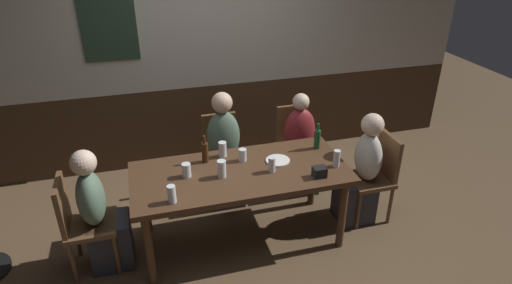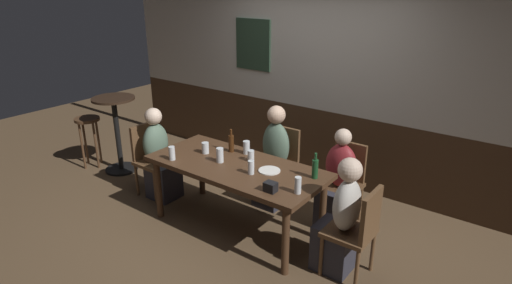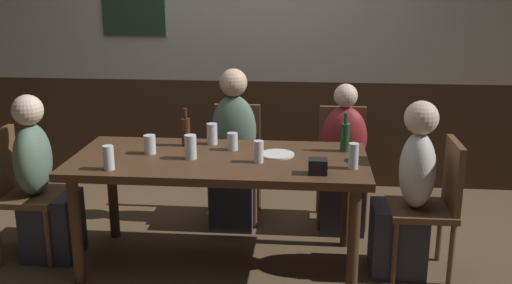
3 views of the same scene
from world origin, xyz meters
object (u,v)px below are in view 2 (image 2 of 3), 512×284
object	(u,v)px
pint_glass_amber	(298,186)
beer_bottle_green	(315,168)
pint_glass_pale	(220,156)
condiment_caddy	(271,187)
tumbler_water	(251,156)
plate_white_large	(269,171)
chair_head_east	(358,229)
person_head_west	(160,161)
tumbler_short	(205,149)
chair_right_far	(344,178)
beer_bottle_brown	(231,143)
side_bar_table	(117,129)
beer_glass_tall	(172,154)
person_right_far	(337,187)
person_mid_far	(273,163)
chair_head_west	(151,156)
person_head_east	(340,224)
chair_mid_far	(281,160)
bar_stool	(88,128)
dining_table	(236,172)
beer_glass_half	(251,168)
pint_glass_stout	(246,148)

from	to	relation	value
pint_glass_amber	beer_bottle_green	world-z (taller)	beer_bottle_green
pint_glass_pale	condiment_caddy	xyz separation A→B (m)	(0.79, -0.22, -0.02)
tumbler_water	plate_white_large	size ratio (longest dim) A/B	0.53
chair_head_east	pint_glass_pale	size ratio (longest dim) A/B	5.71
person_head_west	beer_bottle_green	size ratio (longest dim) A/B	4.37
tumbler_water	tumbler_short	xyz separation A→B (m)	(-0.52, -0.13, 0.00)
chair_right_far	person_head_west	bearing A→B (deg)	-157.41
tumbler_water	condiment_caddy	bearing A→B (deg)	-38.31
beer_bottle_green	beer_bottle_brown	distance (m)	1.06
side_bar_table	beer_bottle_green	bearing A→B (deg)	0.68
tumbler_short	beer_glass_tall	distance (m)	0.37
person_right_far	pint_glass_amber	distance (m)	0.90
person_mid_far	chair_head_west	bearing A→B (deg)	-153.38
tumbler_water	person_head_east	bearing A→B (deg)	-8.48
person_head_east	tumbler_water	size ratio (longest dim) A/B	9.72
chair_head_west	person_mid_far	size ratio (longest dim) A/B	0.74
chair_mid_far	side_bar_table	size ratio (longest dim) A/B	0.84
side_bar_table	tumbler_water	bearing A→B (deg)	-0.06
bar_stool	plate_white_large	bearing A→B (deg)	1.02
chair_head_west	condiment_caddy	world-z (taller)	chair_head_west
chair_head_west	tumbler_water	bearing A→B (deg)	6.78
dining_table	plate_white_large	world-z (taller)	plate_white_large
chair_head_east	pint_glass_pale	bearing A→B (deg)	-178.20
beer_bottle_green	side_bar_table	size ratio (longest dim) A/B	0.24
side_bar_table	bar_stool	world-z (taller)	side_bar_table
chair_head_west	bar_stool	bearing A→B (deg)	179.11
person_head_west	person_right_far	xyz separation A→B (m)	(2.02, 0.67, -0.02)
tumbler_water	beer_glass_half	xyz separation A→B (m)	(0.19, -0.25, 0.01)
plate_white_large	beer_bottle_brown	bearing A→B (deg)	165.11
beer_glass_tall	beer_bottle_green	distance (m)	1.50
chair_right_far	beer_bottle_brown	world-z (taller)	beer_bottle_brown
pint_glass_pale	condiment_caddy	distance (m)	0.82
chair_head_west	person_head_east	world-z (taller)	person_head_east
pint_glass_pale	condiment_caddy	size ratio (longest dim) A/B	1.40
chair_right_far	beer_bottle_green	size ratio (longest dim) A/B	3.43
pint_glass_amber	condiment_caddy	bearing A→B (deg)	-150.76
dining_table	tumbler_water	bearing A→B (deg)	69.64
pint_glass_stout	tumbler_short	world-z (taller)	pint_glass_stout
person_head_west	plate_white_large	size ratio (longest dim) A/B	5.15
pint_glass_stout	beer_bottle_brown	world-z (taller)	beer_bottle_brown
chair_head_west	pint_glass_stout	bearing A→B (deg)	13.15
tumbler_water	side_bar_table	bearing A→B (deg)	179.94
chair_head_east	beer_glass_half	world-z (taller)	chair_head_east
chair_head_west	bar_stool	distance (m)	1.33
pint_glass_amber	side_bar_table	size ratio (longest dim) A/B	0.15
tumbler_water	pint_glass_pale	distance (m)	0.32
beer_bottle_green	chair_head_west	bearing A→B (deg)	-174.51
dining_table	person_head_west	bearing A→B (deg)	180.00
beer_glass_tall	person_head_east	bearing A→B (deg)	9.52
person_mid_far	tumbler_water	xyz separation A→B (m)	(0.06, -0.51, 0.28)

